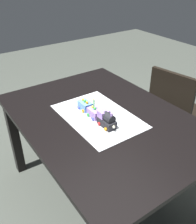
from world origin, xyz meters
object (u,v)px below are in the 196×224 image
at_px(dining_table, 103,130).
at_px(chair, 174,110).
at_px(cake_locomotive, 107,120).
at_px(birthday_candle, 94,103).
at_px(cake_car_caboose_sky_blue, 85,105).
at_px(cake_car_gondola_lavender, 95,113).

xyz_separation_m(dining_table, chair, (0.06, -0.83, -0.16)).
xyz_separation_m(dining_table, cake_locomotive, (-0.11, 0.05, 0.16)).
bearing_deg(birthday_candle, cake_locomotive, -180.00).
distance_m(cake_car_caboose_sky_blue, birthday_candle, 0.13).
distance_m(chair, cake_locomotive, 0.95).
bearing_deg(cake_car_caboose_sky_blue, cake_locomotive, -180.00).
xyz_separation_m(dining_table, birthday_candle, (0.03, 0.05, 0.21)).
xyz_separation_m(dining_table, cake_car_gondola_lavender, (0.02, 0.05, 0.14)).
bearing_deg(dining_table, cake_locomotive, 155.46).
bearing_deg(chair, cake_locomotive, 91.08).
xyz_separation_m(chair, cake_locomotive, (-0.17, 0.88, 0.32)).
bearing_deg(birthday_candle, chair, -88.23).
height_order(cake_car_caboose_sky_blue, birthday_candle, birthday_candle).
bearing_deg(birthday_candle, dining_table, -122.99).
relative_size(cake_locomotive, birthday_candle, 2.27).
height_order(chair, cake_locomotive, same).
distance_m(dining_table, cake_locomotive, 0.20).
xyz_separation_m(chair, birthday_candle, (-0.03, 0.88, 0.37)).
bearing_deg(cake_locomotive, cake_car_caboose_sky_blue, 0.00).
distance_m(chair, cake_car_caboose_sky_blue, 0.94).
xyz_separation_m(chair, cake_car_gondola_lavender, (-0.04, 0.88, 0.30)).
relative_size(dining_table, cake_car_gondola_lavender, 14.00).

